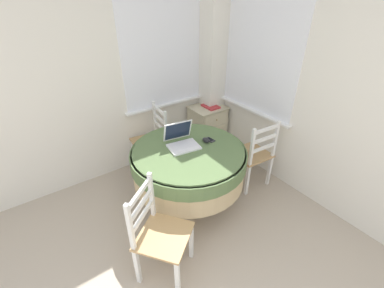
{
  "coord_description": "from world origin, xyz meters",
  "views": [
    {
      "loc": [
        -0.05,
        -0.16,
        2.11
      ],
      "look_at": [
        1.33,
        1.79,
        0.66
      ],
      "focal_mm": 24.0,
      "sensor_mm": 36.0,
      "label": 1
    }
  ],
  "objects_px": {
    "dining_chair_camera_near": "(159,234)",
    "dining_chair_near_right_window": "(253,155)",
    "round_dining_table": "(189,162)",
    "computer_mouse": "(206,140)",
    "book_on_cabinet": "(211,106)",
    "corner_cabinet": "(207,128)",
    "cell_phone": "(210,140)",
    "dining_chair_near_back_window": "(152,141)",
    "laptop": "(182,141)"
  },
  "relations": [
    {
      "from": "dining_chair_camera_near",
      "to": "dining_chair_near_right_window",
      "type": "bearing_deg",
      "value": 13.68
    },
    {
      "from": "round_dining_table",
      "to": "computer_mouse",
      "type": "xyz_separation_m",
      "value": [
        0.23,
        0.0,
        0.19
      ]
    },
    {
      "from": "dining_chair_camera_near",
      "to": "book_on_cabinet",
      "type": "xyz_separation_m",
      "value": [
        1.61,
        1.35,
        0.24
      ]
    },
    {
      "from": "round_dining_table",
      "to": "dining_chair_camera_near",
      "type": "bearing_deg",
      "value": -141.41
    },
    {
      "from": "round_dining_table",
      "to": "dining_chair_near_right_window",
      "type": "relative_size",
      "value": 1.35
    },
    {
      "from": "computer_mouse",
      "to": "dining_chair_near_right_window",
      "type": "relative_size",
      "value": 0.11
    },
    {
      "from": "corner_cabinet",
      "to": "book_on_cabinet",
      "type": "xyz_separation_m",
      "value": [
        0.03,
        -0.02,
        0.34
      ]
    },
    {
      "from": "cell_phone",
      "to": "dining_chair_near_right_window",
      "type": "height_order",
      "value": "dining_chair_near_right_window"
    },
    {
      "from": "dining_chair_near_right_window",
      "to": "corner_cabinet",
      "type": "bearing_deg",
      "value": 84.09
    },
    {
      "from": "dining_chair_near_back_window",
      "to": "dining_chair_camera_near",
      "type": "relative_size",
      "value": 1.0
    },
    {
      "from": "round_dining_table",
      "to": "computer_mouse",
      "type": "relative_size",
      "value": 12.26
    },
    {
      "from": "dining_chair_camera_near",
      "to": "corner_cabinet",
      "type": "relative_size",
      "value": 1.34
    },
    {
      "from": "book_on_cabinet",
      "to": "cell_phone",
      "type": "bearing_deg",
      "value": -129.47
    },
    {
      "from": "round_dining_table",
      "to": "computer_mouse",
      "type": "distance_m",
      "value": 0.29
    },
    {
      "from": "round_dining_table",
      "to": "dining_chair_near_back_window",
      "type": "bearing_deg",
      "value": 90.15
    },
    {
      "from": "dining_chair_camera_near",
      "to": "book_on_cabinet",
      "type": "distance_m",
      "value": 2.11
    },
    {
      "from": "book_on_cabinet",
      "to": "dining_chair_camera_near",
      "type": "bearing_deg",
      "value": -140.07
    },
    {
      "from": "laptop",
      "to": "dining_chair_near_back_window",
      "type": "relative_size",
      "value": 0.39
    },
    {
      "from": "laptop",
      "to": "dining_chair_camera_near",
      "type": "xyz_separation_m",
      "value": [
        -0.63,
        -0.62,
        -0.35
      ]
    },
    {
      "from": "cell_phone",
      "to": "dining_chair_near_back_window",
      "type": "relative_size",
      "value": 0.13
    },
    {
      "from": "cell_phone",
      "to": "dining_chair_camera_near",
      "type": "xyz_separation_m",
      "value": [
        -0.94,
        -0.53,
        -0.31
      ]
    },
    {
      "from": "computer_mouse",
      "to": "book_on_cabinet",
      "type": "xyz_separation_m",
      "value": [
        0.73,
        0.82,
        -0.08
      ]
    },
    {
      "from": "cell_phone",
      "to": "dining_chair_near_back_window",
      "type": "xyz_separation_m",
      "value": [
        -0.29,
        0.82,
        -0.31
      ]
    },
    {
      "from": "dining_chair_near_right_window",
      "to": "book_on_cabinet",
      "type": "relative_size",
      "value": 3.67
    },
    {
      "from": "dining_chair_near_back_window",
      "to": "round_dining_table",
      "type": "bearing_deg",
      "value": -89.85
    },
    {
      "from": "round_dining_table",
      "to": "dining_chair_near_right_window",
      "type": "xyz_separation_m",
      "value": [
        0.82,
        -0.16,
        -0.14
      ]
    },
    {
      "from": "round_dining_table",
      "to": "laptop",
      "type": "relative_size",
      "value": 3.43
    },
    {
      "from": "computer_mouse",
      "to": "corner_cabinet",
      "type": "height_order",
      "value": "computer_mouse"
    },
    {
      "from": "dining_chair_near_back_window",
      "to": "book_on_cabinet",
      "type": "relative_size",
      "value": 3.67
    },
    {
      "from": "computer_mouse",
      "to": "dining_chair_near_right_window",
      "type": "distance_m",
      "value": 0.7
    },
    {
      "from": "dining_chair_camera_near",
      "to": "corner_cabinet",
      "type": "height_order",
      "value": "dining_chair_camera_near"
    },
    {
      "from": "dining_chair_near_right_window",
      "to": "book_on_cabinet",
      "type": "xyz_separation_m",
      "value": [
        0.13,
        0.99,
        0.24
      ]
    },
    {
      "from": "dining_chair_near_back_window",
      "to": "dining_chair_camera_near",
      "type": "bearing_deg",
      "value": -115.7
    },
    {
      "from": "dining_chair_near_back_window",
      "to": "dining_chair_camera_near",
      "type": "height_order",
      "value": "same"
    },
    {
      "from": "dining_chair_near_right_window",
      "to": "dining_chair_camera_near",
      "type": "bearing_deg",
      "value": -166.32
    },
    {
      "from": "computer_mouse",
      "to": "round_dining_table",
      "type": "bearing_deg",
      "value": -179.38
    },
    {
      "from": "computer_mouse",
      "to": "dining_chair_near_back_window",
      "type": "distance_m",
      "value": 0.92
    },
    {
      "from": "cell_phone",
      "to": "corner_cabinet",
      "type": "xyz_separation_m",
      "value": [
        0.64,
        0.83,
        -0.4
      ]
    },
    {
      "from": "dining_chair_near_right_window",
      "to": "dining_chair_camera_near",
      "type": "relative_size",
      "value": 1.0
    },
    {
      "from": "cell_phone",
      "to": "book_on_cabinet",
      "type": "height_order",
      "value": "cell_phone"
    },
    {
      "from": "cell_phone",
      "to": "dining_chair_camera_near",
      "type": "height_order",
      "value": "dining_chair_camera_near"
    },
    {
      "from": "dining_chair_near_back_window",
      "to": "cell_phone",
      "type": "bearing_deg",
      "value": -70.53
    },
    {
      "from": "cell_phone",
      "to": "dining_chair_near_back_window",
      "type": "height_order",
      "value": "dining_chair_near_back_window"
    },
    {
      "from": "dining_chair_near_back_window",
      "to": "dining_chair_near_right_window",
      "type": "distance_m",
      "value": 1.29
    },
    {
      "from": "dining_chair_near_back_window",
      "to": "dining_chair_camera_near",
      "type": "xyz_separation_m",
      "value": [
        -0.65,
        -1.35,
        0.0
      ]
    },
    {
      "from": "dining_chair_near_right_window",
      "to": "cell_phone",
      "type": "bearing_deg",
      "value": 162.16
    },
    {
      "from": "laptop",
      "to": "cell_phone",
      "type": "xyz_separation_m",
      "value": [
        0.3,
        -0.09,
        -0.04
      ]
    },
    {
      "from": "laptop",
      "to": "computer_mouse",
      "type": "xyz_separation_m",
      "value": [
        0.24,
        -0.1,
        -0.03
      ]
    },
    {
      "from": "dining_chair_camera_near",
      "to": "computer_mouse",
      "type": "bearing_deg",
      "value": 30.75
    },
    {
      "from": "round_dining_table",
      "to": "corner_cabinet",
      "type": "bearing_deg",
      "value": 42.41
    }
  ]
}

